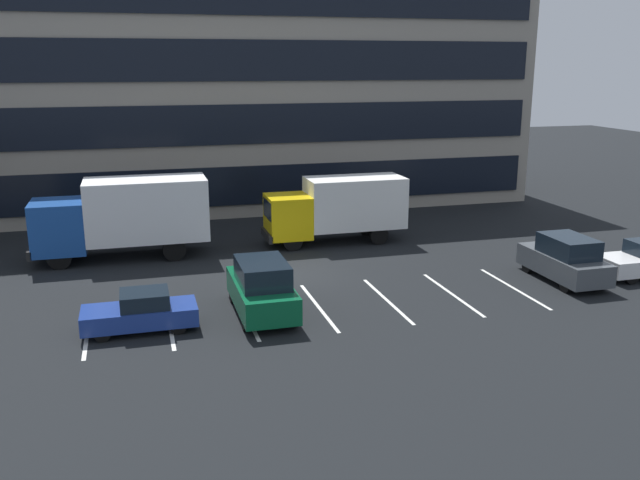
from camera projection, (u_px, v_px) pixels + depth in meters
ground_plane at (293, 274)px, 30.01m from camera, size 120.00×120.00×0.00m
office_building at (229, 92)px, 44.92m from camera, size 37.76×12.54×14.40m
lot_markings at (319, 307)px, 25.99m from camera, size 16.94×5.40×0.01m
box_truck_blue at (125, 214)px, 32.05m from camera, size 8.14×2.70×3.77m
box_truck_yellow at (338, 207)px, 34.92m from camera, size 7.25×2.40×3.36m
suv_forest at (262, 288)px, 25.02m from camera, size 1.96×4.63×2.09m
sedan_navy at (141, 312)px, 23.61m from camera, size 3.92×1.64×1.40m
suv_charcoal at (565, 259)px, 28.88m from camera, size 1.86×4.39×1.99m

